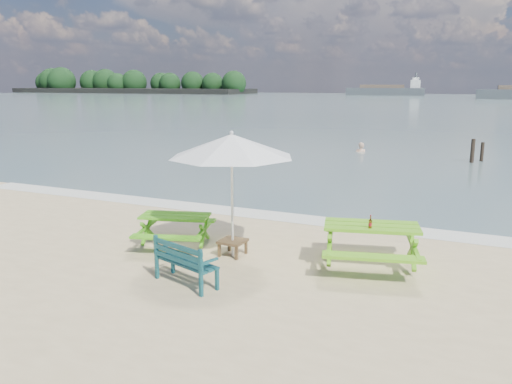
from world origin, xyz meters
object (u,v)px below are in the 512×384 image
at_px(beer_bottle, 370,224).
at_px(picnic_table_left, 176,231).
at_px(park_bench, 186,271).
at_px(side_table, 233,247).
at_px(patio_umbrella, 232,146).
at_px(picnic_table_right, 371,247).
at_px(swimmer, 360,159).

bearing_deg(beer_bottle, picnic_table_left, -177.64).
xyz_separation_m(park_bench, side_table, (0.08, 1.69, -0.07)).
bearing_deg(park_bench, beer_bottle, 33.97).
relative_size(side_table, patio_umbrella, 0.20).
bearing_deg(park_bench, picnic_table_right, 37.53).
height_order(beer_bottle, swimmer, beer_bottle).
height_order(side_table, beer_bottle, beer_bottle).
xyz_separation_m(picnic_table_right, patio_umbrella, (-2.74, -0.48, 1.88)).
bearing_deg(beer_bottle, side_table, -175.43).
bearing_deg(picnic_table_right, swimmer, 102.72).
relative_size(picnic_table_left, picnic_table_right, 0.84).
distance_m(picnic_table_right, park_bench, 3.56).
bearing_deg(picnic_table_left, beer_bottle, 2.36).
bearing_deg(beer_bottle, park_bench, -146.03).
bearing_deg(beer_bottle, swimmer, 102.59).
relative_size(side_table, swimmer, 0.31).
height_order(picnic_table_left, park_bench, park_bench).
bearing_deg(patio_umbrella, swimmer, 93.37).
bearing_deg(side_table, park_bench, -92.68).
xyz_separation_m(picnic_table_left, beer_bottle, (4.18, 0.17, 0.60)).
bearing_deg(patio_umbrella, park_bench, -92.68).
height_order(park_bench, patio_umbrella, patio_umbrella).
height_order(patio_umbrella, beer_bottle, patio_umbrella).
relative_size(picnic_table_left, side_table, 3.70).
distance_m(patio_umbrella, beer_bottle, 3.08).
relative_size(park_bench, patio_umbrella, 0.51).
relative_size(picnic_table_right, swimmer, 1.37).
distance_m(picnic_table_left, park_bench, 2.20).
distance_m(patio_umbrella, swimmer, 17.31).
bearing_deg(swimmer, side_table, -86.63).
height_order(picnic_table_right, beer_bottle, beer_bottle).
height_order(patio_umbrella, swimmer, patio_umbrella).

